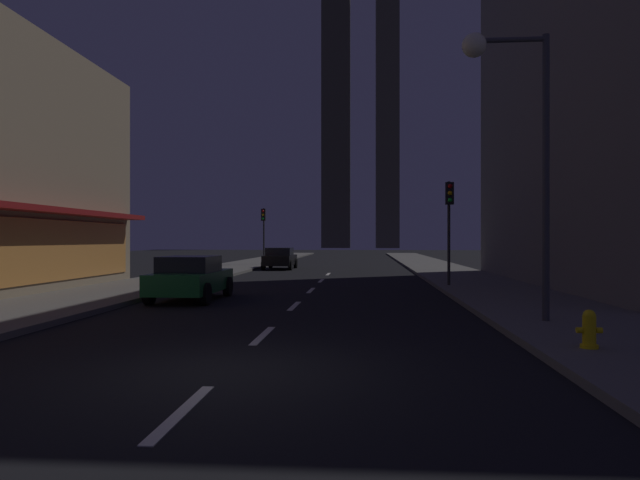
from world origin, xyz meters
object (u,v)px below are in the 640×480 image
(car_parked_far, at_px, (280,258))
(fire_hydrant_yellow_near, at_px, (589,330))
(fire_hydrant_far_left, at_px, (190,273))
(street_lamp_right, at_px, (509,105))
(traffic_light_far_left, at_px, (264,224))
(traffic_light_near_right, at_px, (449,210))
(car_parked_near, at_px, (191,278))

(car_parked_far, xyz_separation_m, fire_hydrant_yellow_near, (9.50, -27.79, -0.29))
(fire_hydrant_far_left, height_order, street_lamp_right, street_lamp_right)
(car_parked_far, bearing_deg, traffic_light_far_left, 113.84)
(traffic_light_far_left, bearing_deg, fire_hydrant_yellow_near, -70.44)
(fire_hydrant_far_left, bearing_deg, street_lamp_right, -47.33)
(street_lamp_right, bearing_deg, traffic_light_near_right, 89.31)
(fire_hydrant_yellow_near, xyz_separation_m, fire_hydrant_far_left, (-11.80, 15.51, 0.00))
(fire_hydrant_yellow_near, distance_m, fire_hydrant_far_left, 19.49)
(car_parked_far, bearing_deg, fire_hydrant_far_left, -100.60)
(traffic_light_near_right, bearing_deg, traffic_light_far_left, 120.22)
(fire_hydrant_yellow_near, bearing_deg, street_lamp_right, 99.03)
(car_parked_far, relative_size, street_lamp_right, 0.64)
(car_parked_near, bearing_deg, traffic_light_near_right, 28.60)
(car_parked_far, relative_size, traffic_light_far_left, 1.01)
(car_parked_far, distance_m, fire_hydrant_far_left, 12.50)
(fire_hydrant_yellow_near, bearing_deg, fire_hydrant_far_left, 127.27)
(traffic_light_far_left, bearing_deg, traffic_light_near_right, -59.78)
(car_parked_far, distance_m, fire_hydrant_yellow_near, 29.37)
(fire_hydrant_yellow_near, relative_size, traffic_light_far_left, 0.16)
(fire_hydrant_yellow_near, distance_m, street_lamp_right, 5.68)
(car_parked_far, height_order, fire_hydrant_far_left, car_parked_far)
(traffic_light_near_right, relative_size, street_lamp_right, 0.64)
(car_parked_near, bearing_deg, fire_hydrant_far_left, 107.59)
(fire_hydrant_far_left, height_order, traffic_light_near_right, traffic_light_near_right)
(car_parked_near, distance_m, car_parked_far, 19.54)
(fire_hydrant_far_left, xyz_separation_m, traffic_light_far_left, (0.40, 16.59, 2.74))
(car_parked_near, distance_m, fire_hydrant_far_left, 7.62)
(car_parked_near, relative_size, fire_hydrant_far_left, 6.48)
(car_parked_near, xyz_separation_m, street_lamp_right, (8.98, -4.98, 4.33))
(street_lamp_right, bearing_deg, fire_hydrant_yellow_near, -80.97)
(car_parked_near, bearing_deg, street_lamp_right, -29.01)
(fire_hydrant_yellow_near, bearing_deg, traffic_light_far_left, 109.56)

